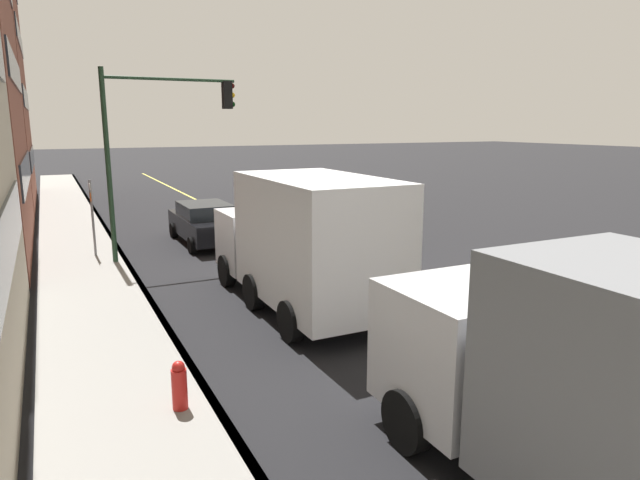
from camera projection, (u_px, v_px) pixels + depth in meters
ground at (358, 279)px, 16.40m from camera, size 200.00×200.00×0.00m
sidewalk_slab at (99, 313)px, 13.28m from camera, size 80.00×2.65×0.15m
curb_edge at (152, 305)px, 13.81m from camera, size 80.00×0.16×0.15m
lane_stripe_center at (358, 279)px, 16.40m from camera, size 80.00×0.16×0.01m
car_white at (583, 306)px, 11.88m from camera, size 4.62×2.01×1.34m
car_navy at (358, 226)px, 21.03m from camera, size 4.71×1.97×1.39m
car_black at (205, 222)px, 21.27m from camera, size 4.79×2.05×1.55m
truck_white at (306, 240)px, 13.47m from camera, size 6.67×2.67×3.33m
traffic_light_mast at (157, 132)px, 17.74m from camera, size 0.28×4.26×6.21m
street_sign_post at (92, 213)px, 18.47m from camera, size 0.60×0.08×2.70m
fire_hydrant at (180, 390)px, 8.60m from camera, size 0.24×0.24×0.94m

